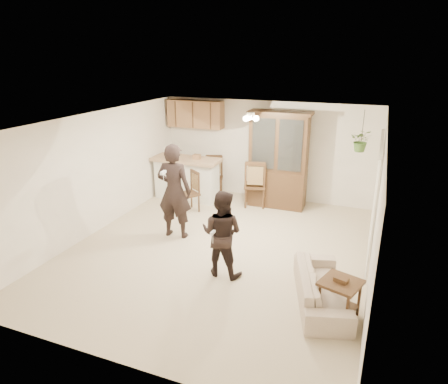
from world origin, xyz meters
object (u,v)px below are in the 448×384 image
(adult, at_px, (174,195))
(side_table, at_px, (339,298))
(child, at_px, (222,238))
(chair_hutch_left, at_px, (189,200))
(sofa, at_px, (322,281))
(china_hutch, at_px, (278,161))
(chair_bar, at_px, (214,185))
(chair_hutch_right, at_px, (255,193))

(adult, relative_size, side_table, 2.71)
(child, bearing_deg, chair_hutch_left, -50.66)
(sofa, distance_m, side_table, 0.40)
(chair_hutch_left, bearing_deg, sofa, -1.30)
(side_table, bearing_deg, sofa, 136.54)
(sofa, bearing_deg, child, 65.78)
(adult, xyz_separation_m, child, (1.45, -1.05, -0.22))
(side_table, bearing_deg, child, 166.00)
(adult, xyz_separation_m, china_hutch, (1.52, 2.47, 0.25))
(chair_hutch_left, bearing_deg, chair_bar, 119.40)
(adult, height_order, chair_bar, adult)
(chair_hutch_right, bearing_deg, china_hutch, -173.31)
(chair_bar, bearing_deg, chair_hutch_left, -113.98)
(china_hutch, bearing_deg, chair_bar, 176.01)
(sofa, height_order, chair_bar, chair_bar)
(sofa, distance_m, china_hutch, 4.17)
(adult, relative_size, chair_bar, 1.69)
(china_hutch, distance_m, side_table, 4.55)
(chair_bar, height_order, chair_hutch_right, chair_hutch_right)
(adult, xyz_separation_m, chair_bar, (-0.22, 2.57, -0.60))
(child, xyz_separation_m, chair_hutch_right, (-0.44, 3.32, -0.34))
(chair_bar, bearing_deg, chair_hutch_right, -31.89)
(china_hutch, height_order, chair_hutch_right, china_hutch)
(china_hutch, bearing_deg, chair_hutch_left, -149.10)
(adult, xyz_separation_m, side_table, (3.46, -1.55, -0.60))
(side_table, bearing_deg, china_hutch, 115.75)
(chair_hutch_right, bearing_deg, chair_bar, -28.71)
(sofa, xyz_separation_m, chair_bar, (-3.40, 3.85, -0.07))
(sofa, relative_size, child, 1.39)
(chair_hutch_left, bearing_deg, china_hutch, 66.82)
(child, height_order, chair_bar, child)
(adult, bearing_deg, chair_hutch_left, -79.67)
(chair_hutch_left, xyz_separation_m, chair_hutch_right, (1.36, 0.95, 0.06))
(sofa, height_order, chair_hutch_left, chair_hutch_left)
(adult, distance_m, child, 1.81)
(chair_bar, xyz_separation_m, chair_hutch_right, (1.24, -0.30, 0.03))
(sofa, distance_m, chair_hutch_left, 4.38)
(sofa, xyz_separation_m, chair_hutch_right, (-2.16, 3.55, -0.03))
(chair_bar, bearing_deg, child, -83.41)
(chair_hutch_right, bearing_deg, child, 82.49)
(child, xyz_separation_m, chair_hutch_left, (-1.80, 2.37, -0.40))
(adult, bearing_deg, china_hutch, -126.13)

